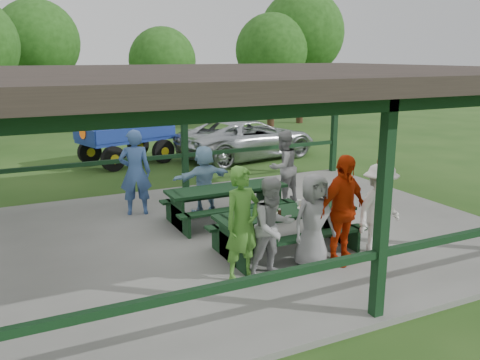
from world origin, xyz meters
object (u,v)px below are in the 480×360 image
picnic_table_far (227,200)px  spectator_blue (135,172)px  picnic_table_near (285,225)px  spectator_lblue (204,179)px  spectator_grey (283,167)px  contestant_grey_mid (314,221)px  contestant_red (342,210)px  farm_trailer (126,143)px  contestant_green (242,224)px  contestant_grey_left (273,227)px  pickup_truck (248,138)px  contestant_white_fedora (379,209)px

picnic_table_far → spectator_blue: bearing=140.3°
picnic_table_near → spectator_blue: spectator_blue is taller
spectator_lblue → spectator_grey: bearing=168.4°
picnic_table_near → spectator_grey: 3.16m
contestant_grey_mid → spectator_blue: bearing=112.6°
contestant_red → contestant_grey_mid: bearing=160.2°
contestant_red → spectator_lblue: bearing=92.3°
contestant_red → spectator_grey: size_ratio=1.09×
picnic_table_far → farm_trailer: 7.36m
contestant_red → farm_trailer: (-1.19, 10.25, -0.34)m
contestant_green → contestant_grey_left: (0.49, -0.11, -0.10)m
picnic_table_near → contestant_grey_left: (-0.75, -0.86, 0.35)m
spectator_blue → farm_trailer: 6.15m
contestant_green → spectator_lblue: contestant_green is taller
picnic_table_far → farm_trailer: (-0.37, 7.35, 0.13)m
pickup_truck → picnic_table_near: bearing=147.4°
spectator_lblue → spectator_blue: 1.53m
contestant_red → spectator_lblue: size_ratio=1.24×
contestant_green → spectator_blue: bearing=85.7°
contestant_white_fedora → spectator_grey: bearing=73.8°
picnic_table_far → spectator_lblue: spectator_lblue is taller
contestant_green → contestant_white_fedora: size_ratio=1.06×
spectator_lblue → pickup_truck: (3.90, 5.50, -0.16)m
contestant_grey_mid → contestant_red: 0.56m
contestant_green → farm_trailer: (0.62, 10.10, -0.31)m
contestant_grey_mid → contestant_red: bearing=-8.9°
spectator_blue → contestant_green: bearing=111.9°
picnic_table_far → contestant_white_fedora: bearing=-60.5°
contestant_white_fedora → spectator_grey: size_ratio=0.99×
picnic_table_far → contestant_green: contestant_green is taller
contestant_red → spectator_lblue: (-1.01, 3.73, -0.18)m
contestant_white_fedora → picnic_table_near: bearing=133.8°
picnic_table_far → contestant_white_fedora: (1.64, -2.89, 0.37)m
contestant_grey_mid → contestant_white_fedora: bearing=-4.2°
spectator_lblue → pickup_truck: bearing=-133.8°
contestant_grey_mid → farm_trailer: contestant_grey_mid is taller
picnic_table_near → spectator_grey: size_ratio=1.51×
contestant_grey_mid → picnic_table_far: bearing=94.0°
contestant_white_fedora → spectator_blue: size_ratio=0.90×
pickup_truck → contestant_red: bearing=152.6°
picnic_table_near → contestant_red: (0.57, -0.90, 0.47)m
picnic_table_near → contestant_red: size_ratio=1.39×
contestant_green → contestant_red: size_ratio=0.97×
contestant_grey_mid → pickup_truck: size_ratio=0.32×
picnic_table_far → pickup_truck: (3.71, 6.33, 0.13)m
contestant_grey_left → farm_trailer: bearing=81.6°
contestant_grey_mid → spectator_lblue: 3.69m
spectator_grey → pickup_truck: 5.93m
spectator_grey → farm_trailer: spectator_grey is taller
picnic_table_far → contestant_grey_left: (-0.50, -2.86, 0.35)m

